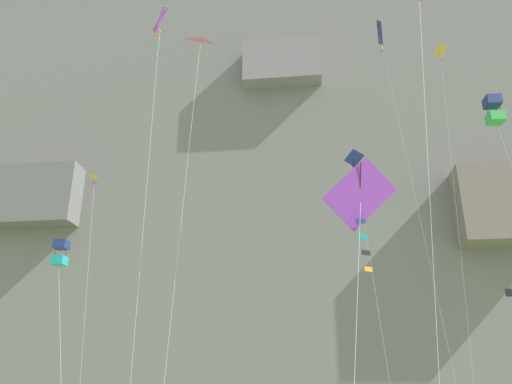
# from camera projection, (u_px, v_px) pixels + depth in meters

# --- Properties ---
(cliff_face) EXTENTS (180.00, 32.73, 69.51)m
(cliff_face) POSITION_uv_depth(u_px,v_px,m) (290.00, 164.00, 76.42)
(cliff_face) COLOR slate
(cliff_face) RESTS_ON ground
(kite_diamond_low_right) EXTENTS (1.66, 6.22, 21.77)m
(kite_diamond_low_right) POSITION_uv_depth(u_px,v_px,m) (355.00, 164.00, 40.75)
(kite_diamond_low_right) COLOR navy
(kite_diamond_low_right) RESTS_ON ground
(kite_box_low_left) EXTENTS (3.16, 2.70, 10.85)m
(kite_box_low_left) POSITION_uv_depth(u_px,v_px,m) (60.00, 253.00, 27.34)
(kite_box_low_left) COLOR navy
(kite_box_low_left) RESTS_ON ground
(kite_delta_mid_center) EXTENTS (1.60, 2.81, 21.61)m
(kite_delta_mid_center) POSITION_uv_depth(u_px,v_px,m) (200.00, 54.00, 27.98)
(kite_delta_mid_center) COLOR pink
(kite_delta_mid_center) RESTS_ON ground
(kite_diamond_upper_mid) EXTENTS (2.57, 3.59, 10.78)m
(kite_diamond_upper_mid) POSITION_uv_depth(u_px,v_px,m) (360.00, 197.00, 16.87)
(kite_diamond_upper_mid) COLOR purple
(kite_diamond_upper_mid) RESTS_ON ground
(kite_diamond_near_cliff) EXTENTS (1.19, 2.72, 23.92)m
(kite_diamond_near_cliff) POSITION_uv_depth(u_px,v_px,m) (160.00, 25.00, 28.14)
(kite_diamond_near_cliff) COLOR purple
(kite_diamond_near_cliff) RESTS_ON ground
(kite_box_upper_left) EXTENTS (1.80, 4.00, 22.54)m
(kite_box_upper_left) POSITION_uv_depth(u_px,v_px,m) (494.00, 110.00, 35.33)
(kite_box_upper_left) COLOR navy
(kite_box_upper_left) RESTS_ON ground
(kite_delta_low_center) EXTENTS (2.85, 4.16, 19.41)m
(kite_delta_low_center) POSITION_uv_depth(u_px,v_px,m) (98.00, 191.00, 41.59)
(kite_delta_low_center) COLOR yellow
(kite_delta_low_center) RESTS_ON ground
(kite_diamond_front_field) EXTENTS (3.27, 5.49, 35.17)m
(kite_diamond_front_field) POSITION_uv_depth(u_px,v_px,m) (442.00, 64.00, 48.64)
(kite_diamond_front_field) COLOR yellow
(kite_diamond_front_field) RESTS_ON ground
(kite_diamond_high_right) EXTENTS (2.73, 3.74, 36.24)m
(kite_diamond_high_right) POSITION_uv_depth(u_px,v_px,m) (381.00, 38.00, 47.73)
(kite_diamond_high_right) COLOR navy
(kite_diamond_high_right) RESTS_ON ground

